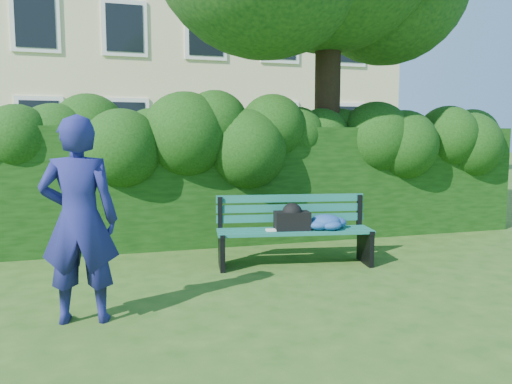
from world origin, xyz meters
name	(u,v)px	position (x,y,z in m)	size (l,w,h in m)	color
ground	(271,277)	(0.00, 0.00, 0.00)	(80.00, 80.00, 0.00)	#274E18
apartment_building	(153,20)	(0.00, 13.99, 6.00)	(16.00, 8.08, 12.00)	beige
hedge	(227,185)	(0.00, 2.20, 0.90)	(10.00, 1.00, 1.80)	black
park_bench	(301,226)	(0.56, 0.45, 0.50)	(2.04, 0.86, 0.89)	#105449
man_reading	(79,220)	(-2.06, -0.86, 0.92)	(0.67, 0.44, 1.84)	navy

